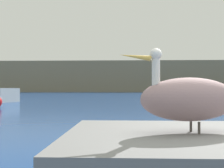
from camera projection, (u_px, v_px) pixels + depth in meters
name	position (u px, v px, depth m)	size (l,w,h in m)	color
hillside_backdrop	(130.00, 77.00, 77.91)	(140.00, 15.92, 7.38)	#7F755B
pier_dock	(190.00, 159.00, 3.42)	(2.82, 2.51, 0.59)	slate
pelican	(189.00, 99.00, 3.43)	(1.45, 0.84, 0.95)	gray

